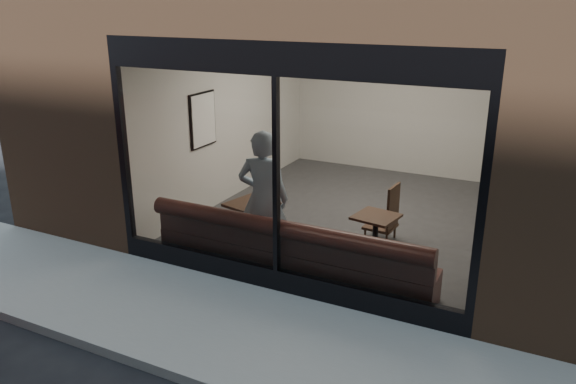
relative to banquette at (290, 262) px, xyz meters
The scene contains 20 objects.
ground 2.46m from the banquette, 90.00° to the right, with size 120.00×120.00×0.00m, color black.
sidewalk_near 1.47m from the banquette, 90.00° to the right, with size 40.00×2.00×0.01m, color gray.
kerb_near 2.51m from the banquette, 90.00° to the right, with size 40.00×0.10×0.12m, color gray.
host_building_pier_left 6.84m from the banquette, 124.05° to the left, with size 2.50×12.00×3.20m, color brown.
host_building_backfill 8.66m from the banquette, 90.00° to the left, with size 5.00×6.00×3.20m, color brown.
cafe_floor 2.56m from the banquette, 90.00° to the left, with size 6.00×6.00×0.00m, color #2D2D30.
cafe_ceiling 3.91m from the banquette, 90.00° to the left, with size 6.00×6.00×0.00m, color white.
cafe_wall_back 5.71m from the banquette, 90.00° to the left, with size 5.00×5.00×0.00m, color silver.
cafe_wall_left 3.82m from the banquette, 134.32° to the left, with size 6.00×6.00×0.00m, color silver.
cafe_wall_right 3.82m from the banquette, 45.68° to the left, with size 6.00×6.00×0.00m, color silver.
storefront_kick 0.41m from the banquette, 90.00° to the right, with size 5.00×0.10×0.30m, color black.
storefront_header 2.80m from the banquette, 90.00° to the right, with size 5.00×0.10×0.40m, color black.
storefront_mullion 1.38m from the banquette, 90.00° to the right, with size 0.06×0.10×2.50m, color black.
storefront_glass 1.39m from the banquette, 90.00° to the right, with size 4.80×4.80×0.00m, color white.
banquette is the anchor object (origin of this frame).
person 0.98m from the banquette, 155.35° to the left, with size 0.72×0.47×1.97m, color #8CA4BA.
cafe_table_left 1.19m from the banquette, 149.27° to the left, with size 0.64×0.64×0.04m, color black.
cafe_table_right 1.38m from the banquette, 44.66° to the left, with size 0.57×0.57×0.04m, color black.
cafe_chair_right 1.90m from the banquette, 67.72° to the left, with size 0.45×0.45×0.04m, color black.
wall_poster 3.27m from the banquette, 146.98° to the left, with size 0.02×0.66×0.88m, color white.
Camera 1 is at (3.08, -3.81, 3.64)m, focal length 35.00 mm.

